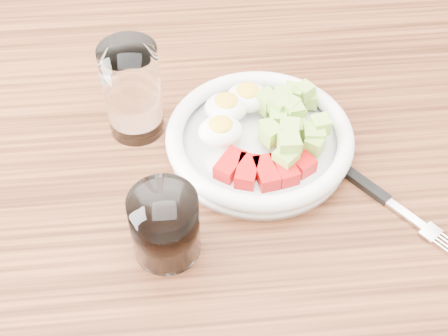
{
  "coord_description": "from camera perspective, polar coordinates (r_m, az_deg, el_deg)",
  "views": [
    {
      "loc": [
        -0.06,
        -0.48,
        1.37
      ],
      "look_at": [
        -0.01,
        0.01,
        0.8
      ],
      "focal_mm": 50.0,
      "sensor_mm": 36.0,
      "label": 1
    }
  ],
  "objects": [
    {
      "name": "dining_table",
      "position": [
        0.85,
        0.74,
        -6.21
      ],
      "size": [
        1.5,
        0.9,
        0.77
      ],
      "color": "brown",
      "rests_on": "ground"
    },
    {
      "name": "fork",
      "position": [
        0.78,
        13.51,
        -2.04
      ],
      "size": [
        0.14,
        0.17,
        0.01
      ],
      "color": "black",
      "rests_on": "dining_table"
    },
    {
      "name": "water_glass",
      "position": [
        0.8,
        -8.37,
        7.0
      ],
      "size": [
        0.07,
        0.07,
        0.13
      ],
      "primitive_type": "cylinder",
      "color": "white",
      "rests_on": "dining_table"
    },
    {
      "name": "bowl",
      "position": [
        0.8,
        3.25,
        2.96
      ],
      "size": [
        0.24,
        0.24,
        0.06
      ],
      "color": "white",
      "rests_on": "dining_table"
    },
    {
      "name": "coffee_glass",
      "position": [
        0.69,
        -5.41,
        -5.28
      ],
      "size": [
        0.08,
        0.08,
        0.09
      ],
      "color": "white",
      "rests_on": "dining_table"
    }
  ]
}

